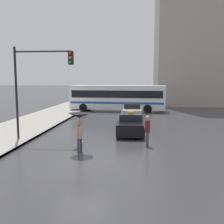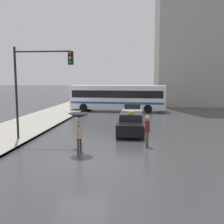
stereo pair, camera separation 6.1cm
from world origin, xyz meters
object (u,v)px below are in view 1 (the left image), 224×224
object	(u,v)px
pedestrian_with_umbrella	(79,120)
traffic_light	(38,76)
taxi	(131,124)
city_bus	(118,97)
pedestrian_man	(147,128)
sedan_red	(132,111)

from	to	relation	value
pedestrian_with_umbrella	traffic_light	size ratio (longest dim) A/B	0.37
taxi	city_bus	bearing A→B (deg)	-81.19
taxi	traffic_light	world-z (taller)	traffic_light
pedestrian_man	traffic_light	xyz separation A→B (m)	(-6.67, 0.64, 2.98)
pedestrian_with_umbrella	traffic_light	world-z (taller)	traffic_light
sedan_red	pedestrian_man	world-z (taller)	pedestrian_man
city_bus	pedestrian_with_umbrella	xyz separation A→B (m)	(-0.49, -18.70, 0.04)
pedestrian_with_umbrella	traffic_light	distance (m)	4.53
taxi	city_bus	world-z (taller)	city_bus
pedestrian_man	traffic_light	world-z (taller)	traffic_light
sedan_red	city_bus	bearing A→B (deg)	-70.90
taxi	traffic_light	size ratio (longest dim) A/B	0.81
pedestrian_man	taxi	bearing A→B (deg)	-146.42
city_bus	taxi	bearing A→B (deg)	-167.20
taxi	pedestrian_man	size ratio (longest dim) A/B	2.60
pedestrian_with_umbrella	pedestrian_man	size ratio (longest dim) A/B	1.17
taxi	pedestrian_man	distance (m)	3.96
sedan_red	pedestrian_with_umbrella	distance (m)	13.32
city_bus	sedan_red	bearing A→B (deg)	-156.90
sedan_red	pedestrian_man	bearing A→B (deg)	95.73
pedestrian_man	traffic_light	bearing A→B (deg)	-77.45
pedestrian_with_umbrella	pedestrian_man	bearing A→B (deg)	-39.24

